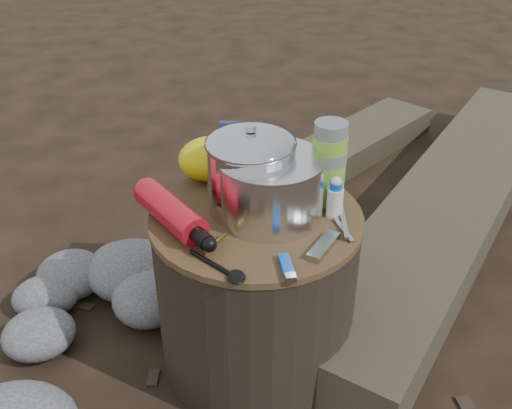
{
  "coord_description": "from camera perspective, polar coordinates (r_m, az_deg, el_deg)",
  "views": [
    {
      "loc": [
        -0.16,
        -1.11,
        1.18
      ],
      "look_at": [
        0.0,
        0.0,
        0.48
      ],
      "focal_mm": 40.79,
      "sensor_mm": 36.0,
      "label": 1
    }
  ],
  "objects": [
    {
      "name": "ground",
      "position": [
        1.63,
        0.0,
        -14.51
      ],
      "size": [
        60.0,
        60.0,
        0.0
      ],
      "primitive_type": "plane",
      "color": "black",
      "rests_on": "ground"
    },
    {
      "name": "pot_grabber",
      "position": [
        1.31,
        8.18,
        -1.83
      ],
      "size": [
        0.04,
        0.14,
        0.01
      ],
      "primitive_type": null,
      "rotation": [
        0.0,
        0.0,
        -0.01
      ],
      "color": "#A4A4A9",
      "rests_on": "stump"
    },
    {
      "name": "travel_mug",
      "position": [
        1.42,
        3.31,
        3.74
      ],
      "size": [
        0.08,
        0.08,
        0.12
      ],
      "primitive_type": "cylinder",
      "color": "black",
      "rests_on": "stump"
    },
    {
      "name": "camping_pot",
      "position": [
        1.31,
        -0.51,
        3.33
      ],
      "size": [
        0.2,
        0.2,
        0.2
      ],
      "primitive_type": "cylinder",
      "color": "silver",
      "rests_on": "stump"
    },
    {
      "name": "multitool",
      "position": [
        1.23,
        6.65,
        -4.09
      ],
      "size": [
        0.09,
        0.1,
        0.01
      ],
      "primitive_type": "cube",
      "rotation": [
        0.0,
        0.0,
        -0.68
      ],
      "color": "#A4A4A9",
      "rests_on": "stump"
    },
    {
      "name": "stuff_sack",
      "position": [
        1.46,
        -4.49,
        4.49
      ],
      "size": [
        0.16,
        0.13,
        0.11
      ],
      "primitive_type": "ellipsoid",
      "color": "yellow",
      "rests_on": "stump"
    },
    {
      "name": "fuel_bottle",
      "position": [
        1.3,
        -8.36,
        -0.7
      ],
      "size": [
        0.19,
        0.28,
        0.07
      ],
      "primitive_type": null,
      "rotation": [
        0.0,
        0.0,
        0.5
      ],
      "color": "red",
      "rests_on": "stump"
    },
    {
      "name": "foil_windscreen",
      "position": [
        1.3,
        1.43,
        1.74
      ],
      "size": [
        0.24,
        0.24,
        0.15
      ],
      "primitive_type": "cylinder",
      "color": "silver",
      "rests_on": "stump"
    },
    {
      "name": "thermos",
      "position": [
        1.35,
        7.13,
        3.99
      ],
      "size": [
        0.08,
        0.08,
        0.2
      ],
      "primitive_type": "cylinder",
      "color": "#78B733",
      "rests_on": "stump"
    },
    {
      "name": "log_small",
      "position": [
        2.46,
        6.84,
        4.42
      ],
      "size": [
        1.19,
        1.01,
        0.11
      ],
      "primitive_type": "cube",
      "rotation": [
        0.0,
        0.0,
        -0.9
      ],
      "color": "#3E3528",
      "rests_on": "ground"
    },
    {
      "name": "spork",
      "position": [
        1.18,
        -4.34,
        -5.74
      ],
      "size": [
        0.12,
        0.13,
        0.01
      ],
      "primitive_type": null,
      "rotation": [
        0.0,
        0.0,
        0.71
      ],
      "color": "black",
      "rests_on": "stump"
    },
    {
      "name": "log_main",
      "position": [
        2.19,
        18.64,
        0.07
      ],
      "size": [
        1.57,
        1.75,
        0.17
      ],
      "primitive_type": "cube",
      "rotation": [
        0.0,
        0.0,
        -0.71
      ],
      "color": "#3E3528",
      "rests_on": "ground"
    },
    {
      "name": "lighter",
      "position": [
        1.17,
        2.98,
        -5.93
      ],
      "size": [
        0.02,
        0.08,
        0.02
      ],
      "primitive_type": "cube",
      "rotation": [
        0.0,
        0.0,
        0.01
      ],
      "color": "blue",
      "rests_on": "stump"
    },
    {
      "name": "squeeze_bottle",
      "position": [
        1.32,
        7.75,
        0.56
      ],
      "size": [
        0.04,
        0.04,
        0.09
      ],
      "primitive_type": "cylinder",
      "color": "silver",
      "rests_on": "stump"
    },
    {
      "name": "stump",
      "position": [
        1.47,
        0.0,
        -8.43
      ],
      "size": [
        0.49,
        0.49,
        0.45
      ],
      "primitive_type": "cylinder",
      "color": "black",
      "rests_on": "ground"
    },
    {
      "name": "rock_ring",
      "position": [
        1.59,
        -15.75,
        -13.05
      ],
      "size": [
        0.4,
        0.86,
        0.17
      ],
      "primitive_type": null,
      "color": "#58585D",
      "rests_on": "ground"
    },
    {
      "name": "food_pouch",
      "position": [
        1.48,
        -1.5,
        5.52
      ],
      "size": [
        0.11,
        0.04,
        0.14
      ],
      "primitive_type": "cube",
      "rotation": [
        0.0,
        0.0,
        -0.19
      ],
      "color": "#192250",
      "rests_on": "stump"
    }
  ]
}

